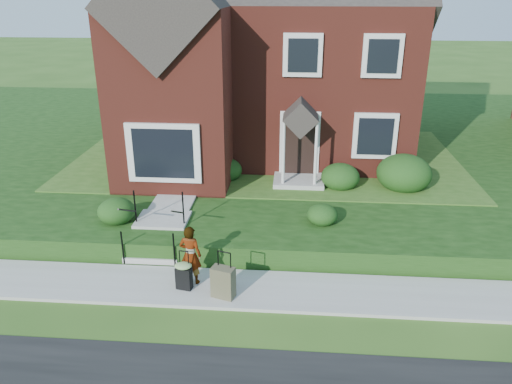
# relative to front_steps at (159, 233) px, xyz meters

# --- Properties ---
(ground) EXTENTS (120.00, 120.00, 0.00)m
(ground) POSITION_rel_front_steps_xyz_m (2.50, -1.84, -0.47)
(ground) COLOR #2D5119
(ground) RESTS_ON ground
(sidewalk) EXTENTS (60.00, 1.60, 0.08)m
(sidewalk) POSITION_rel_front_steps_xyz_m (2.50, -1.84, -0.43)
(sidewalk) COLOR #9E9B93
(sidewalk) RESTS_ON ground
(terrace) EXTENTS (44.00, 20.00, 0.60)m
(terrace) POSITION_rel_front_steps_xyz_m (6.50, 9.06, -0.17)
(terrace) COLOR black
(terrace) RESTS_ON ground
(walkway) EXTENTS (1.20, 6.00, 0.06)m
(walkway) POSITION_rel_front_steps_xyz_m (0.00, 3.16, 0.16)
(walkway) COLOR #9E9B93
(walkway) RESTS_ON terrace
(main_house) EXTENTS (10.40, 10.20, 9.40)m
(main_house) POSITION_rel_front_steps_xyz_m (2.29, 7.76, 4.79)
(main_house) COLOR maroon
(main_house) RESTS_ON terrace
(front_steps) EXTENTS (1.40, 2.02, 1.50)m
(front_steps) POSITION_rel_front_steps_xyz_m (0.00, 0.00, 0.00)
(front_steps) COLOR #9E9B93
(front_steps) RESTS_ON ground
(foundation_shrubs) EXTENTS (10.30, 4.52, 1.20)m
(foundation_shrubs) POSITION_rel_front_steps_xyz_m (2.98, 3.08, 0.64)
(foundation_shrubs) COLOR #11340F
(foundation_shrubs) RESTS_ON terrace
(woman) EXTENTS (0.58, 0.44, 1.45)m
(woman) POSITION_rel_front_steps_xyz_m (1.22, -1.69, 0.33)
(woman) COLOR #999999
(woman) RESTS_ON sidewalk
(suitcase_black) EXTENTS (0.46, 0.40, 0.96)m
(suitcase_black) POSITION_rel_front_steps_xyz_m (1.10, -1.97, -0.02)
(suitcase_black) COLOR black
(suitcase_black) RESTS_ON sidewalk
(suitcase_olive) EXTENTS (0.57, 0.43, 1.11)m
(suitcase_olive) POSITION_rel_front_steps_xyz_m (2.04, -2.22, -0.02)
(suitcase_olive) COLOR #4E4B34
(suitcase_olive) RESTS_ON sidewalk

